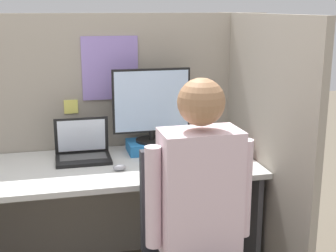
{
  "coord_description": "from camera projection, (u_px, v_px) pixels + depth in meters",
  "views": [
    {
      "loc": [
        -0.26,
        -2.15,
        1.61
      ],
      "look_at": [
        0.3,
        0.18,
        1.0
      ],
      "focal_mm": 50.0,
      "sensor_mm": 36.0,
      "label": 1
    }
  ],
  "objects": [
    {
      "name": "cubicle_panel_right",
      "position": [
        256.0,
        151.0,
        2.75
      ],
      "size": [
        0.04,
        1.35,
        1.58
      ],
      "color": "gray",
      "rests_on": "ground"
    },
    {
      "name": "laptop",
      "position": [
        83.0,
        152.0,
        2.7
      ],
      "size": [
        0.31,
        0.22,
        0.24
      ],
      "color": "black",
      "rests_on": "desk"
    },
    {
      "name": "paper_box",
      "position": [
        152.0,
        146.0,
        2.86
      ],
      "size": [
        0.3,
        0.21,
        0.07
      ],
      "color": "#236BAD",
      "rests_on": "desk"
    },
    {
      "name": "carrot_toy",
      "position": [
        186.0,
        171.0,
        2.46
      ],
      "size": [
        0.04,
        0.12,
        0.04
      ],
      "color": "orange",
      "rests_on": "desk"
    },
    {
      "name": "cubicle_panel_back",
      "position": [
        102.0,
        140.0,
        2.97
      ],
      "size": [
        2.16,
        0.05,
        1.58
      ],
      "color": "gray",
      "rests_on": "ground"
    },
    {
      "name": "mouse",
      "position": [
        120.0,
        167.0,
        2.53
      ],
      "size": [
        0.07,
        0.04,
        0.04
      ],
      "color": "gray",
      "rests_on": "desk"
    },
    {
      "name": "desk",
      "position": [
        110.0,
        194.0,
        2.67
      ],
      "size": [
        1.66,
        0.7,
        0.75
      ],
      "color": "#B7B7B2",
      "rests_on": "ground"
    },
    {
      "name": "stapler",
      "position": [
        241.0,
        154.0,
        2.74
      ],
      "size": [
        0.04,
        0.17,
        0.05
      ],
      "color": "#A31919",
      "rests_on": "desk"
    },
    {
      "name": "monitor",
      "position": [
        152.0,
        105.0,
        2.8
      ],
      "size": [
        0.47,
        0.2,
        0.44
      ],
      "color": "black",
      "rests_on": "paper_box"
    },
    {
      "name": "person",
      "position": [
        203.0,
        212.0,
        1.98
      ],
      "size": [
        0.48,
        0.44,
        1.33
      ],
      "color": "brown",
      "rests_on": "ground"
    }
  ]
}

